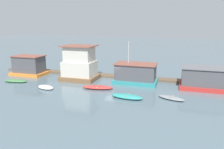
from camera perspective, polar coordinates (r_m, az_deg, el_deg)
name	(u,v)px	position (r m, az deg, el deg)	size (l,w,h in m)	color
ground_plane	(114,82)	(32.37, 0.53, -2.02)	(200.00, 200.00, 0.00)	slate
dock_walkway	(120,76)	(35.19, 1.98, -0.52)	(42.40, 1.77, 0.30)	brown
houseboat_orange	(29,66)	(39.46, -20.84, 2.17)	(5.64, 3.78, 3.24)	orange
houseboat_brown	(80,64)	(33.74, -8.45, 2.60)	(5.29, 4.19, 5.28)	brown
houseboat_teal	(136,74)	(31.82, 6.18, 0.23)	(6.18, 3.65, 6.07)	teal
houseboat_red	(209,78)	(31.53, 24.02, -0.95)	(7.41, 4.10, 2.93)	red
dinghy_green	(16,81)	(35.42, -23.88, -1.51)	(3.75, 1.58, 0.39)	#47844C
dinghy_white	(46,87)	(30.48, -16.95, -3.19)	(2.92, 2.13, 0.41)	white
dinghy_red	(98,87)	(29.10, -3.75, -3.35)	(4.26, 1.95, 0.46)	red
dinghy_teal	(127,96)	(25.59, 3.93, -5.72)	(3.94, 1.87, 0.46)	teal
dinghy_grey	(171,98)	(26.11, 15.26, -5.89)	(3.31, 2.15, 0.36)	gray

